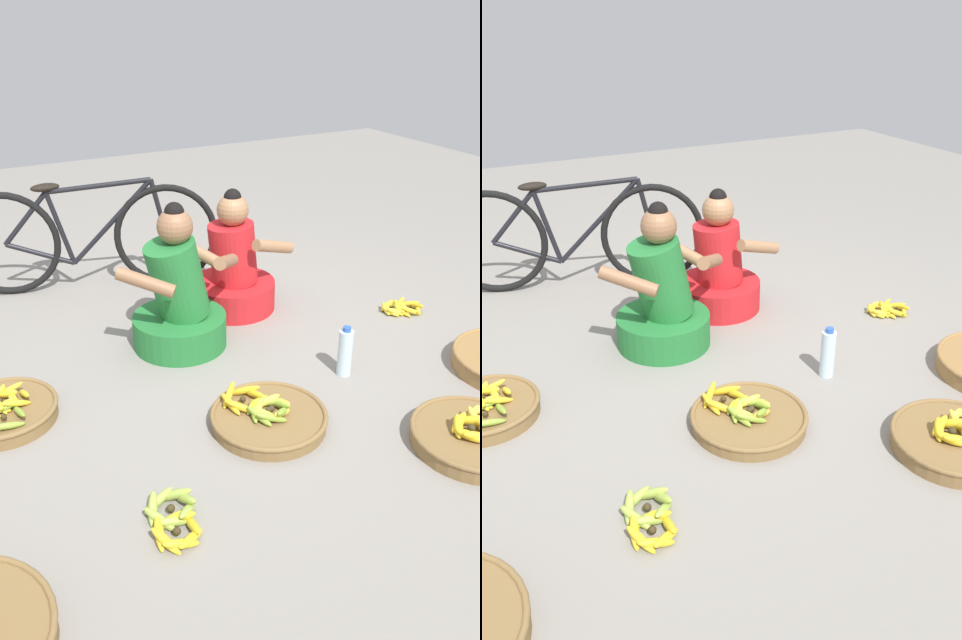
{
  "view_description": "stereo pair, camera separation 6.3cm",
  "coord_description": "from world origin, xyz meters",
  "views": [
    {
      "loc": [
        -1.3,
        -2.6,
        1.75
      ],
      "look_at": [
        0.0,
        -0.2,
        0.35
      ],
      "focal_mm": 35.51,
      "sensor_mm": 36.0,
      "label": 1
    },
    {
      "loc": [
        -1.24,
        -2.62,
        1.75
      ],
      "look_at": [
        0.0,
        -0.2,
        0.35
      ],
      "focal_mm": 35.51,
      "sensor_mm": 36.0,
      "label": 2
    }
  ],
  "objects": [
    {
      "name": "vendor_woman_front",
      "position": [
        -0.11,
        0.3,
        0.26
      ],
      "size": [
        0.75,
        0.52,
        0.82
      ],
      "color": "#237233",
      "rests_on": "ground"
    },
    {
      "name": "banana_basket_mid_right",
      "position": [
        0.65,
        -1.14,
        0.05
      ],
      "size": [
        0.55,
        0.55,
        0.15
      ],
      "color": "brown",
      "rests_on": "ground"
    },
    {
      "name": "loose_bananas_front_right",
      "position": [
        -0.69,
        -0.95,
        0.03
      ],
      "size": [
        0.24,
        0.33,
        0.1
      ],
      "color": "#9EB747",
      "rests_on": "ground"
    },
    {
      "name": "water_bottle",
      "position": [
        0.51,
        -0.39,
        0.13
      ],
      "size": [
        0.07,
        0.07,
        0.27
      ],
      "color": "silver",
      "rests_on": "ground"
    },
    {
      "name": "vendor_woman_behind",
      "position": [
        0.37,
        0.58,
        0.24
      ],
      "size": [
        0.7,
        0.52,
        0.76
      ],
      "color": "red",
      "rests_on": "ground"
    },
    {
      "name": "loose_bananas_front_center",
      "position": [
        1.25,
        0.02,
        0.03
      ],
      "size": [
        0.27,
        0.23,
        0.08
      ],
      "color": "yellow",
      "rests_on": "ground"
    },
    {
      "name": "banana_basket_mid_left",
      "position": [
        -1.12,
        0.03,
        0.05
      ],
      "size": [
        0.5,
        0.5,
        0.14
      ],
      "color": "brown",
      "rests_on": "ground"
    },
    {
      "name": "bicycle_leaning",
      "position": [
        -0.32,
        1.29,
        0.36
      ],
      "size": [
        1.63,
        0.59,
        0.73
      ],
      "color": "black",
      "rests_on": "ground"
    },
    {
      "name": "ground_plane",
      "position": [
        0.0,
        0.0,
        0.0
      ],
      "size": [
        10.0,
        10.0,
        0.0
      ],
      "primitive_type": "plane",
      "color": "gray"
    },
    {
      "name": "banana_basket_near_vendor",
      "position": [
        -0.06,
        -0.58,
        0.04
      ],
      "size": [
        0.54,
        0.54,
        0.14
      ],
      "color": "brown",
      "rests_on": "ground"
    }
  ]
}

